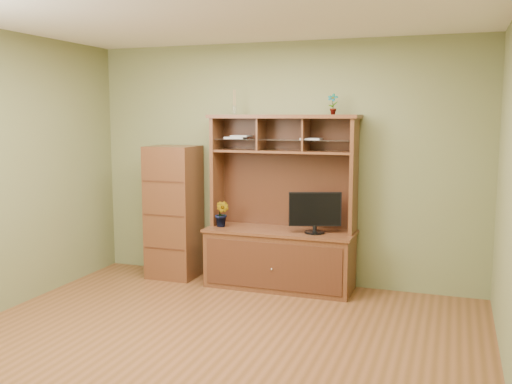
% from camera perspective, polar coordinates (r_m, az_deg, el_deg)
% --- Properties ---
extents(room, '(4.54, 4.04, 2.74)m').
position_cam_1_polar(room, '(4.58, -4.57, 0.87)').
color(room, brown).
rests_on(room, ground).
extents(media_hutch, '(1.66, 0.61, 1.90)m').
position_cam_1_polar(media_hutch, '(6.30, 2.46, -4.89)').
color(media_hutch, '#482314').
rests_on(media_hutch, room).
extents(monitor, '(0.54, 0.23, 0.44)m').
position_cam_1_polar(monitor, '(6.05, 5.91, -1.97)').
color(monitor, black).
rests_on(monitor, media_hutch).
extents(orchid_plant, '(0.19, 0.17, 0.30)m').
position_cam_1_polar(orchid_plant, '(6.39, -3.42, -2.19)').
color(orchid_plant, '#2C6020').
rests_on(orchid_plant, media_hutch).
extents(top_plant, '(0.12, 0.09, 0.22)m').
position_cam_1_polar(top_plant, '(6.09, 7.68, 8.72)').
color(top_plant, '#2D6623').
rests_on(top_plant, media_hutch).
extents(reed_diffuser, '(0.06, 0.06, 0.28)m').
position_cam_1_polar(reed_diffuser, '(6.41, -2.17, 8.71)').
color(reed_diffuser, silver).
rests_on(reed_diffuser, media_hutch).
extents(magazines, '(1.09, 0.18, 0.04)m').
position_cam_1_polar(magazines, '(6.31, 0.53, 5.47)').
color(magazines, '#B0B0B5').
rests_on(magazines, media_hutch).
extents(side_cabinet, '(0.55, 0.50, 1.54)m').
position_cam_1_polar(side_cabinet, '(6.75, -8.21, -1.97)').
color(side_cabinet, '#482314').
rests_on(side_cabinet, room).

